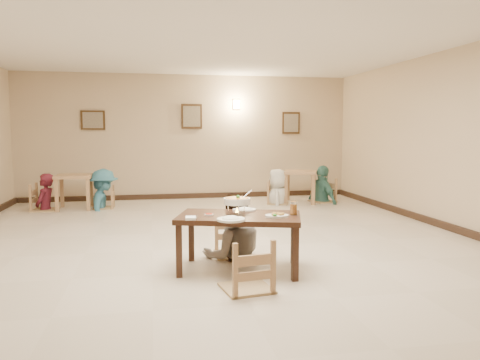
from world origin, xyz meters
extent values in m
plane|color=beige|center=(0.00, 0.00, 0.00)|extent=(10.00, 10.00, 0.00)
plane|color=silver|center=(0.00, 0.00, 3.00)|extent=(10.00, 10.00, 0.00)
plane|color=#C6AC8D|center=(0.00, 5.00, 1.50)|extent=(10.00, 0.00, 10.00)
plane|color=#C6AC8D|center=(0.00, -5.00, 1.50)|extent=(10.00, 0.00, 10.00)
plane|color=#C6AC8D|center=(4.00, 0.00, 1.50)|extent=(0.00, 10.00, 10.00)
cube|color=black|center=(0.00, 4.97, 0.06)|extent=(8.00, 0.06, 0.12)
cube|color=black|center=(3.97, 0.00, 0.06)|extent=(0.06, 10.00, 0.12)
cube|color=#362212|center=(-2.20, 4.96, 1.90)|extent=(0.55, 0.03, 0.45)
cube|color=gray|center=(-2.20, 4.94, 1.90)|extent=(0.45, 0.01, 0.37)
cube|color=#362212|center=(0.10, 4.96, 2.00)|extent=(0.50, 0.03, 0.60)
cube|color=gray|center=(0.10, 4.94, 2.00)|extent=(0.41, 0.01, 0.49)
cube|color=#362212|center=(2.60, 4.96, 1.85)|extent=(0.45, 0.03, 0.55)
cube|color=gray|center=(2.60, 4.94, 1.85)|extent=(0.37, 0.01, 0.45)
cube|color=#FFD88C|center=(1.20, 4.96, 2.30)|extent=(0.16, 0.05, 0.22)
cube|color=#361E14|center=(0.13, -1.12, 0.64)|extent=(1.59, 1.17, 0.06)
cube|color=#361E14|center=(-0.59, -1.26, 0.30)|extent=(0.07, 0.07, 0.61)
cube|color=#361E14|center=(0.66, -1.63, 0.30)|extent=(0.07, 0.07, 0.61)
cube|color=#361E14|center=(-0.40, -0.61, 0.30)|extent=(0.07, 0.07, 0.61)
cube|color=#361E14|center=(0.85, -0.98, 0.30)|extent=(0.07, 0.07, 0.61)
cube|color=tan|center=(0.17, -0.45, 0.47)|extent=(0.48, 0.48, 0.05)
cube|color=tan|center=(0.08, -1.81, 0.48)|extent=(0.49, 0.49, 0.05)
imported|color=gray|center=(0.17, -0.53, 0.85)|extent=(0.84, 0.66, 1.70)
torus|color=silver|center=(0.10, -1.14, 0.80)|extent=(0.25, 0.25, 0.01)
cylinder|color=silver|center=(0.10, -1.14, 0.68)|extent=(0.07, 0.07, 0.04)
cone|color=#FFA526|center=(0.10, -1.14, 0.73)|extent=(0.04, 0.04, 0.06)
cylinder|color=white|center=(0.10, -1.14, 0.83)|extent=(0.32, 0.32, 0.07)
cylinder|color=#AE601C|center=(0.10, -1.14, 0.87)|extent=(0.27, 0.27, 0.02)
sphere|color=#2D7223|center=(0.11, -1.15, 0.89)|extent=(0.04, 0.04, 0.04)
cylinder|color=silver|center=(0.22, -1.08, 0.90)|extent=(0.15, 0.09, 0.10)
cylinder|color=silver|center=(0.20, -1.08, 0.73)|extent=(0.01, 0.01, 0.14)
cylinder|color=silver|center=(0.00, -1.08, 0.73)|extent=(0.01, 0.01, 0.14)
cylinder|color=silver|center=(0.10, -1.25, 0.73)|extent=(0.01, 0.01, 0.14)
cylinder|color=white|center=(0.24, -0.85, 0.68)|extent=(0.30, 0.30, 0.02)
ellipsoid|color=white|center=(0.24, -0.85, 0.68)|extent=(0.19, 0.16, 0.07)
cylinder|color=white|center=(-0.02, -1.45, 0.68)|extent=(0.31, 0.31, 0.02)
ellipsoid|color=white|center=(-0.02, -1.45, 0.69)|extent=(0.20, 0.17, 0.07)
cylinder|color=white|center=(0.53, -1.33, 0.68)|extent=(0.27, 0.27, 0.02)
sphere|color=#2D7223|center=(0.49, -1.40, 0.70)|extent=(0.05, 0.05, 0.05)
cylinder|color=white|center=(-0.23, -1.09, 0.68)|extent=(0.11, 0.11, 0.02)
cylinder|color=#A40E00|center=(-0.23, -1.09, 0.68)|extent=(0.08, 0.08, 0.01)
cube|color=white|center=(-0.46, -1.29, 0.68)|extent=(0.12, 0.16, 0.03)
cube|color=silver|center=(-0.41, -1.21, 0.68)|extent=(0.04, 0.16, 0.01)
cube|color=silver|center=(-0.38, -1.21, 0.68)|extent=(0.04, 0.16, 0.01)
cylinder|color=white|center=(0.76, -1.23, 0.75)|extent=(0.08, 0.08, 0.16)
cylinder|color=orange|center=(0.76, -1.23, 0.73)|extent=(0.07, 0.07, 0.12)
cube|color=tan|center=(-2.49, 3.82, 0.70)|extent=(0.74, 0.74, 0.06)
cube|color=tan|center=(-2.79, 3.51, 0.34)|extent=(0.07, 0.07, 0.67)
cube|color=tan|center=(-2.18, 3.52, 0.34)|extent=(0.07, 0.07, 0.67)
cube|color=tan|center=(-2.80, 4.12, 0.34)|extent=(0.07, 0.07, 0.67)
cube|color=tan|center=(-2.18, 4.13, 0.34)|extent=(0.07, 0.07, 0.67)
cube|color=tan|center=(2.48, 3.80, 0.71)|extent=(0.95, 0.95, 0.06)
cube|color=tan|center=(2.08, 3.63, 0.34)|extent=(0.07, 0.07, 0.68)
cube|color=tan|center=(2.66, 3.40, 0.34)|extent=(0.07, 0.07, 0.68)
cube|color=tan|center=(2.31, 4.20, 0.34)|extent=(0.07, 0.07, 0.68)
cube|color=tan|center=(2.88, 3.97, 0.34)|extent=(0.07, 0.07, 0.68)
cube|color=tan|center=(-3.07, 3.76, 0.48)|extent=(0.50, 0.50, 0.05)
cube|color=tan|center=(-1.90, 3.82, 0.41)|extent=(0.42, 0.42, 0.05)
cube|color=tan|center=(1.93, 3.72, 0.45)|extent=(0.46, 0.46, 0.05)
cube|color=tan|center=(3.03, 3.81, 0.48)|extent=(0.49, 0.49, 0.05)
imported|color=#531523|center=(-3.07, 3.76, 0.77)|extent=(0.49, 0.64, 1.55)
imported|color=teal|center=(-1.90, 3.82, 0.85)|extent=(0.68, 1.12, 1.69)
imported|color=silver|center=(1.93, 3.72, 0.79)|extent=(0.71, 0.89, 1.58)
imported|color=teal|center=(3.03, 3.81, 0.85)|extent=(0.67, 1.08, 1.71)
camera|label=1|loc=(-0.87, -6.45, 1.65)|focal=35.00mm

